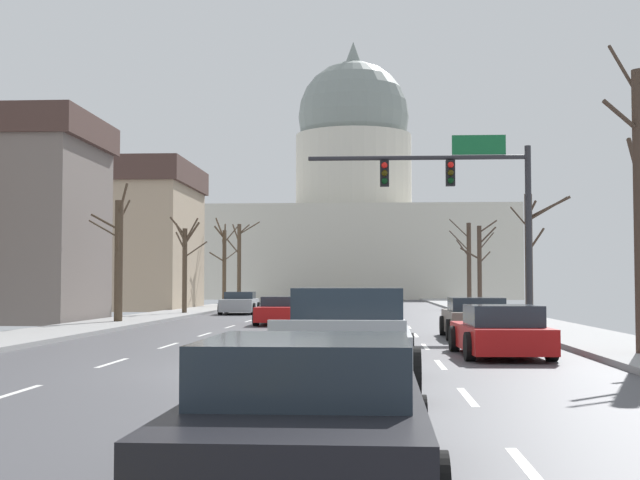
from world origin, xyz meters
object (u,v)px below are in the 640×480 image
(sedan_near_00, at_px, (476,319))
(sedan_oncoming_01, at_px, (240,303))
(signal_gantry, at_px, (465,191))
(sedan_near_01, at_px, (500,333))
(sedan_near_03, at_px, (309,422))
(sedan_oncoming_00, at_px, (281,311))
(pickup_truck_near_02, at_px, (347,342))

(sedan_near_00, distance_m, sedan_oncoming_01, 23.27)
(signal_gantry, bearing_deg, sedan_oncoming_01, 121.88)
(sedan_near_01, bearing_deg, sedan_near_00, 88.04)
(sedan_near_00, height_order, sedan_oncoming_01, sedan_near_00)
(sedan_near_03, bearing_deg, sedan_oncoming_00, 96.39)
(pickup_truck_near_02, relative_size, sedan_near_03, 1.28)
(signal_gantry, xyz_separation_m, sedan_oncoming_00, (-7.12, 5.25, -4.45))
(sedan_near_03, bearing_deg, sedan_near_01, 75.60)
(sedan_near_00, relative_size, pickup_truck_near_02, 0.73)
(sedan_near_00, bearing_deg, sedan_near_03, -100.33)
(sedan_near_00, height_order, pickup_truck_near_02, pickup_truck_near_02)
(sedan_near_01, bearing_deg, sedan_oncoming_01, 110.54)
(sedan_oncoming_00, bearing_deg, sedan_oncoming_01, 106.60)
(sedan_oncoming_01, bearing_deg, sedan_near_01, -69.46)
(sedan_near_00, bearing_deg, sedan_oncoming_01, 117.02)
(signal_gantry, distance_m, pickup_truck_near_02, 17.49)
(sedan_near_01, xyz_separation_m, sedan_oncoming_00, (-6.79, 15.68, -0.01))
(sedan_near_01, height_order, sedan_oncoming_01, sedan_oncoming_01)
(signal_gantry, xyz_separation_m, sedan_oncoming_01, (-10.67, 17.16, -4.41))
(signal_gantry, bearing_deg, sedan_near_00, -91.58)
(sedan_near_00, relative_size, sedan_oncoming_01, 0.98)
(sedan_near_00, xyz_separation_m, pickup_truck_near_02, (-3.64, -12.98, 0.13))
(signal_gantry, bearing_deg, sedan_oncoming_00, 143.61)
(signal_gantry, distance_m, sedan_near_00, 5.66)
(sedan_near_00, height_order, sedan_near_01, sedan_near_00)
(pickup_truck_near_02, relative_size, sedan_oncoming_01, 1.34)
(signal_gantry, relative_size, sedan_oncoming_01, 1.82)
(sedan_oncoming_00, height_order, sedan_oncoming_01, sedan_oncoming_01)
(pickup_truck_near_02, height_order, sedan_oncoming_01, pickup_truck_near_02)
(signal_gantry, distance_m, sedan_oncoming_01, 20.68)
(sedan_near_00, distance_m, sedan_oncoming_00, 11.27)
(sedan_near_03, relative_size, sedan_oncoming_01, 1.05)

